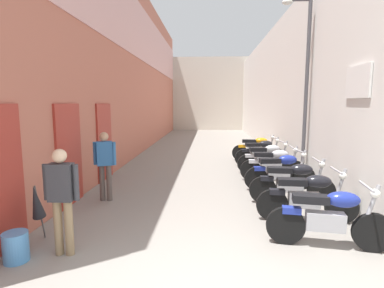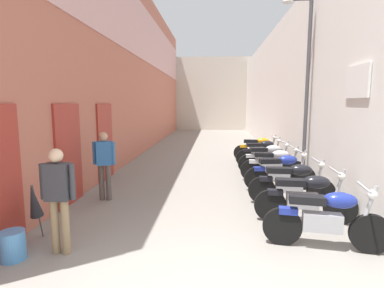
{
  "view_description": "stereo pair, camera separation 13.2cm",
  "coord_description": "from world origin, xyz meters",
  "px_view_note": "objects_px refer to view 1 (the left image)",
  "views": [
    {
      "loc": [
        0.13,
        -2.81,
        2.2
      ],
      "look_at": [
        -0.33,
        5.28,
        1.1
      ],
      "focal_mm": 27.97,
      "sensor_mm": 36.0,
      "label": 1
    },
    {
      "loc": [
        0.26,
        -2.8,
        2.2
      ],
      "look_at": [
        -0.33,
        5.28,
        1.1
      ],
      "focal_mm": 27.97,
      "sensor_mm": 36.0,
      "label": 2
    }
  ],
  "objects_px": {
    "pedestrian_by_doorway": "(62,194)",
    "motorcycle_seventh": "(261,152)",
    "street_lamp": "(304,79)",
    "motorcycle_second": "(308,196)",
    "motorcycle_eighth": "(257,148)",
    "umbrella_leaning": "(36,202)",
    "water_jug_near_door": "(16,247)",
    "motorcycle_nearest": "(330,217)",
    "pedestrian_mid_alley": "(105,161)",
    "motorcycle_third": "(293,182)",
    "motorcycle_fourth": "(281,170)",
    "motorcycle_sixth": "(267,157)",
    "motorcycle_fifth": "(273,164)"
  },
  "relations": [
    {
      "from": "pedestrian_by_doorway",
      "to": "motorcycle_seventh",
      "type": "bearing_deg",
      "value": 59.07
    },
    {
      "from": "street_lamp",
      "to": "motorcycle_second",
      "type": "bearing_deg",
      "value": -103.56
    },
    {
      "from": "motorcycle_eighth",
      "to": "umbrella_leaning",
      "type": "distance_m",
      "value": 8.5
    },
    {
      "from": "water_jug_near_door",
      "to": "motorcycle_second",
      "type": "bearing_deg",
      "value": 20.36
    },
    {
      "from": "motorcycle_nearest",
      "to": "pedestrian_mid_alley",
      "type": "height_order",
      "value": "pedestrian_mid_alley"
    },
    {
      "from": "motorcycle_seventh",
      "to": "pedestrian_by_doorway",
      "type": "bearing_deg",
      "value": -120.93
    },
    {
      "from": "pedestrian_mid_alley",
      "to": "umbrella_leaning",
      "type": "relative_size",
      "value": 1.63
    },
    {
      "from": "motorcycle_nearest",
      "to": "motorcycle_third",
      "type": "height_order",
      "value": "same"
    },
    {
      "from": "water_jug_near_door",
      "to": "umbrella_leaning",
      "type": "relative_size",
      "value": 0.43
    },
    {
      "from": "umbrella_leaning",
      "to": "motorcycle_third",
      "type": "bearing_deg",
      "value": 25.23
    },
    {
      "from": "motorcycle_third",
      "to": "motorcycle_seventh",
      "type": "xyz_separation_m",
      "value": [
        -0.0,
        4.11,
        0.0
      ]
    },
    {
      "from": "umbrella_leaning",
      "to": "street_lamp",
      "type": "height_order",
      "value": "street_lamp"
    },
    {
      "from": "motorcycle_second",
      "to": "water_jug_near_door",
      "type": "height_order",
      "value": "motorcycle_second"
    },
    {
      "from": "motorcycle_second",
      "to": "street_lamp",
      "type": "bearing_deg",
      "value": 76.44
    },
    {
      "from": "motorcycle_fourth",
      "to": "motorcycle_sixth",
      "type": "height_order",
      "value": "same"
    },
    {
      "from": "umbrella_leaning",
      "to": "pedestrian_mid_alley",
      "type": "bearing_deg",
      "value": 80.9
    },
    {
      "from": "water_jug_near_door",
      "to": "umbrella_leaning",
      "type": "distance_m",
      "value": 0.73
    },
    {
      "from": "motorcycle_seventh",
      "to": "motorcycle_eighth",
      "type": "xyz_separation_m",
      "value": [
        0.0,
        0.96,
        0.0
      ]
    },
    {
      "from": "motorcycle_sixth",
      "to": "motorcycle_eighth",
      "type": "height_order",
      "value": "same"
    },
    {
      "from": "motorcycle_fifth",
      "to": "motorcycle_sixth",
      "type": "bearing_deg",
      "value": 90.0
    },
    {
      "from": "motorcycle_second",
      "to": "motorcycle_fifth",
      "type": "height_order",
      "value": "same"
    },
    {
      "from": "motorcycle_fourth",
      "to": "motorcycle_fifth",
      "type": "distance_m",
      "value": 0.87
    },
    {
      "from": "motorcycle_second",
      "to": "motorcycle_seventh",
      "type": "distance_m",
      "value": 5.12
    },
    {
      "from": "motorcycle_fifth",
      "to": "water_jug_near_door",
      "type": "xyz_separation_m",
      "value": [
        -4.53,
        -4.67,
        -0.29
      ]
    },
    {
      "from": "motorcycle_second",
      "to": "motorcycle_third",
      "type": "height_order",
      "value": "same"
    },
    {
      "from": "motorcycle_nearest",
      "to": "motorcycle_third",
      "type": "xyz_separation_m",
      "value": [
        0.0,
        2.04,
        0.0
      ]
    },
    {
      "from": "motorcycle_eighth",
      "to": "water_jug_near_door",
      "type": "distance_m",
      "value": 8.98
    },
    {
      "from": "motorcycle_fourth",
      "to": "street_lamp",
      "type": "height_order",
      "value": "street_lamp"
    },
    {
      "from": "motorcycle_third",
      "to": "pedestrian_mid_alley",
      "type": "xyz_separation_m",
      "value": [
        -4.18,
        0.01,
        0.42
      ]
    },
    {
      "from": "motorcycle_nearest",
      "to": "motorcycle_eighth",
      "type": "bearing_deg",
      "value": 90.0
    },
    {
      "from": "motorcycle_seventh",
      "to": "umbrella_leaning",
      "type": "distance_m",
      "value": 7.71
    },
    {
      "from": "water_jug_near_door",
      "to": "motorcycle_eighth",
      "type": "bearing_deg",
      "value": 59.71
    },
    {
      "from": "motorcycle_eighth",
      "to": "pedestrian_mid_alley",
      "type": "bearing_deg",
      "value": -129.61
    },
    {
      "from": "motorcycle_eighth",
      "to": "water_jug_near_door",
      "type": "bearing_deg",
      "value": -120.29
    },
    {
      "from": "motorcycle_nearest",
      "to": "pedestrian_mid_alley",
      "type": "relative_size",
      "value": 1.17
    },
    {
      "from": "motorcycle_nearest",
      "to": "motorcycle_sixth",
      "type": "xyz_separation_m",
      "value": [
        0.0,
        5.03,
        0.0
      ]
    },
    {
      "from": "umbrella_leaning",
      "to": "motorcycle_seventh",
      "type": "bearing_deg",
      "value": 54.05
    },
    {
      "from": "umbrella_leaning",
      "to": "street_lamp",
      "type": "distance_m",
      "value": 6.96
    },
    {
      "from": "motorcycle_second",
      "to": "street_lamp",
      "type": "height_order",
      "value": "street_lamp"
    },
    {
      "from": "motorcycle_second",
      "to": "motorcycle_eighth",
      "type": "bearing_deg",
      "value": 90.0
    },
    {
      "from": "motorcycle_third",
      "to": "water_jug_near_door",
      "type": "distance_m",
      "value": 5.28
    },
    {
      "from": "motorcycle_second",
      "to": "motorcycle_fourth",
      "type": "xyz_separation_m",
      "value": [
        -0.0,
        2.12,
        0.0
      ]
    },
    {
      "from": "motorcycle_second",
      "to": "pedestrian_mid_alley",
      "type": "bearing_deg",
      "value": 166.31
    },
    {
      "from": "motorcycle_third",
      "to": "water_jug_near_door",
      "type": "height_order",
      "value": "motorcycle_third"
    },
    {
      "from": "water_jug_near_door",
      "to": "pedestrian_mid_alley",
      "type": "bearing_deg",
      "value": 82.7
    },
    {
      "from": "motorcycle_sixth",
      "to": "water_jug_near_door",
      "type": "bearing_deg",
      "value": -128.57
    },
    {
      "from": "motorcycle_second",
      "to": "motorcycle_eighth",
      "type": "xyz_separation_m",
      "value": [
        0.0,
        6.07,
        0.0
      ]
    },
    {
      "from": "pedestrian_by_doorway",
      "to": "pedestrian_mid_alley",
      "type": "bearing_deg",
      "value": 95.63
    },
    {
      "from": "motorcycle_seventh",
      "to": "water_jug_near_door",
      "type": "distance_m",
      "value": 8.17
    },
    {
      "from": "pedestrian_by_doorway",
      "to": "pedestrian_mid_alley",
      "type": "height_order",
      "value": "same"
    }
  ]
}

